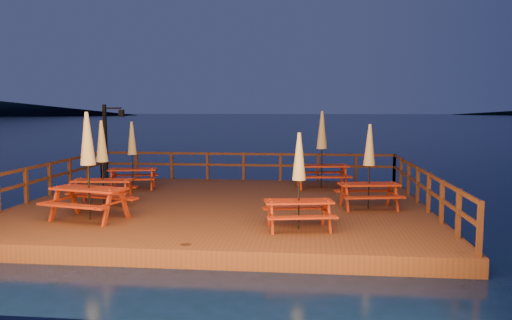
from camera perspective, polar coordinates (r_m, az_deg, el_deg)
The scene contains 11 objects.
ground at distance 15.22m, azimuth -3.79°, elevation -6.43°, with size 500.00×500.00×0.00m, color black.
deck at distance 15.18m, azimuth -3.80°, elevation -5.69°, with size 12.00×10.00×0.40m, color #4F2E19.
deck_piles at distance 15.29m, azimuth -3.78°, elevation -7.53°, with size 11.44×9.44×1.40m.
railing at distance 16.75m, azimuth -2.78°, elevation -1.23°, with size 11.80×9.75×1.10m.
lamp_post at distance 20.80m, azimuth -16.45°, elevation 2.79°, with size 0.85×0.18×3.00m.
picnic_table_0 at distance 14.50m, azimuth 12.81°, elevation -0.56°, with size 1.90×1.65×2.41m.
picnic_table_1 at distance 17.97m, azimuth 7.53°, elevation 1.34°, with size 2.12×1.82×2.75m.
picnic_table_2 at distance 11.76m, azimuth 4.93°, elevation -2.23°, with size 1.82×1.60×2.30m.
picnic_table_3 at distance 15.40m, azimuth -17.16°, elevation -0.14°, with size 1.88×1.60×2.49m.
picnic_table_4 at distance 18.14m, azimuth -13.95°, elevation 0.66°, with size 1.90×1.66×2.38m.
picnic_table_5 at distance 13.40m, azimuth -18.63°, elevation -0.46°, with size 2.26×2.01×2.77m.
Camera 1 is at (2.55, -14.64, 3.27)m, focal length 35.00 mm.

